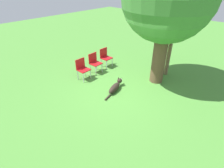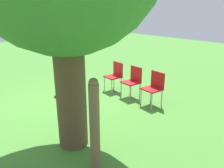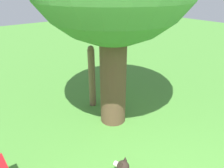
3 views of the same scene
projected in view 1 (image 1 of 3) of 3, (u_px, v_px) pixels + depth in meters
ground_plane at (125, 89)px, 6.61m from camera, size 30.00×30.00×0.00m
dog at (115, 87)px, 6.50m from camera, size 0.43×1.24×0.36m
fence_post at (168, 59)px, 7.26m from camera, size 0.15×0.15×1.44m
red_chair_0 at (82, 68)px, 7.05m from camera, size 0.42×0.44×0.86m
red_chair_1 at (95, 62)px, 7.56m from camera, size 0.42×0.44×0.86m
red_chair_2 at (105, 56)px, 8.06m from camera, size 0.42×0.44×0.86m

